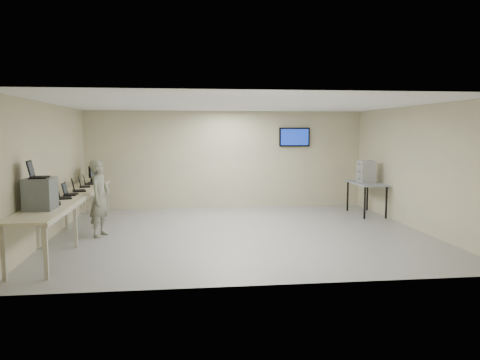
{
  "coord_description": "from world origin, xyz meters",
  "views": [
    {
      "loc": [
        -1.24,
        -9.99,
        2.23
      ],
      "look_at": [
        0.0,
        0.2,
        1.15
      ],
      "focal_mm": 35.0,
      "sensor_mm": 36.0,
      "label": 1
    }
  ],
  "objects": [
    {
      "name": "equipment_box",
      "position": [
        -3.65,
        -1.8,
        1.17
      ],
      "size": [
        0.47,
        0.53,
        0.54
      ],
      "primitive_type": "cube",
      "rotation": [
        0.0,
        0.0,
        -0.03
      ],
      "color": "slate",
      "rests_on": "workbench"
    },
    {
      "name": "soldier",
      "position": [
        -3.0,
        0.07,
        0.82
      ],
      "size": [
        0.53,
        0.67,
        1.63
      ],
      "primitive_type": "imported",
      "rotation": [
        0.0,
        0.0,
        1.32
      ],
      "color": "#666F54",
      "rests_on": "ground"
    },
    {
      "name": "room",
      "position": [
        0.03,
        0.06,
        1.41
      ],
      "size": [
        8.01,
        7.01,
        2.81
      ],
      "color": "#999999",
      "rests_on": "ground"
    },
    {
      "name": "storage_bins",
      "position": [
        3.58,
        1.87,
        1.16
      ],
      "size": [
        0.37,
        0.41,
        0.59
      ],
      "color": "#ADADAD",
      "rests_on": "side_table"
    },
    {
      "name": "laptop_2",
      "position": [
        -3.63,
        0.02,
        0.97
      ],
      "size": [
        0.28,
        0.34,
        0.26
      ],
      "rotation": [
        0.0,
        0.0,
        0.01
      ],
      "color": "black",
      "rests_on": "workbench"
    },
    {
      "name": "laptop_4",
      "position": [
        -3.62,
        1.41,
        0.97
      ],
      "size": [
        0.33,
        0.37,
        0.26
      ],
      "rotation": [
        0.0,
        0.0,
        0.22
      ],
      "color": "black",
      "rests_on": "workbench"
    },
    {
      "name": "side_table",
      "position": [
        3.6,
        1.87,
        0.79
      ],
      "size": [
        0.67,
        1.44,
        0.86
      ],
      "color": "gray",
      "rests_on": "ground"
    },
    {
      "name": "monitor_near",
      "position": [
        -3.6,
        2.38,
        1.17
      ],
      "size": [
        0.2,
        0.45,
        0.44
      ],
      "color": "black",
      "rests_on": "workbench"
    },
    {
      "name": "laptop_1",
      "position": [
        -3.63,
        -0.49,
        0.97
      ],
      "size": [
        0.37,
        0.4,
        0.27
      ],
      "rotation": [
        0.0,
        0.0,
        0.26
      ],
      "color": "black",
      "rests_on": "workbench"
    },
    {
      "name": "workbench",
      "position": [
        -3.59,
        0.0,
        0.83
      ],
      "size": [
        0.76,
        6.0,
        0.9
      ],
      "color": "beige",
      "rests_on": "ground"
    },
    {
      "name": "monitor_far",
      "position": [
        -3.6,
        2.75,
        1.19
      ],
      "size": [
        0.22,
        0.49,
        0.48
      ],
      "color": "black",
      "rests_on": "workbench"
    },
    {
      "name": "laptop_0",
      "position": [
        -3.66,
        -1.22,
        0.97
      ],
      "size": [
        0.38,
        0.42,
        0.28
      ],
      "rotation": [
        0.0,
        0.0,
        0.27
      ],
      "color": "black",
      "rests_on": "workbench"
    },
    {
      "name": "laptop_on_box",
      "position": [
        -3.71,
        -1.8,
        1.52
      ],
      "size": [
        0.35,
        0.41,
        0.3
      ],
      "rotation": [
        0.0,
        0.0,
        0.09
      ],
      "color": "black",
      "rests_on": "equipment_box"
    },
    {
      "name": "laptop_5",
      "position": [
        -3.64,
        2.0,
        0.96
      ],
      "size": [
        0.33,
        0.36,
        0.25
      ],
      "rotation": [
        0.0,
        0.0,
        0.23
      ],
      "color": "black",
      "rests_on": "workbench"
    },
    {
      "name": "laptop_3",
      "position": [
        -3.6,
        0.64,
        0.97
      ],
      "size": [
        0.4,
        0.43,
        0.29
      ],
      "rotation": [
        0.0,
        0.0,
        0.28
      ],
      "color": "black",
      "rests_on": "workbench"
    }
  ]
}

